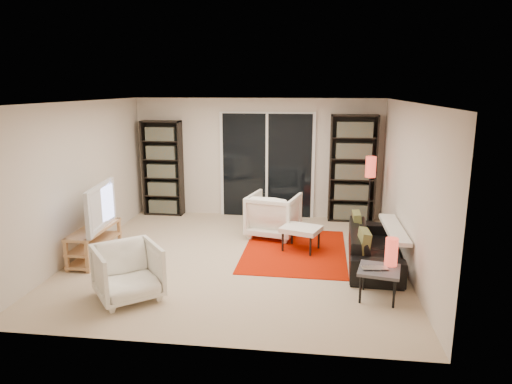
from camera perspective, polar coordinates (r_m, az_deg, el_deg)
floor at (r=7.21m, az=-2.30°, el=-8.25°), size 5.00×5.00×0.00m
wall_back at (r=9.30m, az=0.18°, el=4.27°), size 5.00×0.02×2.40m
wall_front at (r=4.50m, az=-7.70°, el=-5.37°), size 5.00×0.02×2.40m
wall_left at (r=7.68m, az=-21.11°, el=1.53°), size 0.02×5.00×2.40m
wall_right at (r=6.91m, az=18.52°, el=0.54°), size 0.02×5.00×2.40m
ceiling at (r=6.72m, az=-2.48°, el=11.19°), size 5.00×5.00×0.02m
sliding_door at (r=9.27m, az=1.38°, el=3.29°), size 1.92×0.08×2.16m
bookshelf_left at (r=9.61m, az=-11.58°, el=2.92°), size 0.80×0.30×1.95m
bookshelf_right at (r=9.12m, az=11.99°, el=2.86°), size 0.90×0.30×2.10m
tv_stand at (r=7.52m, az=-19.51°, el=-5.96°), size 0.38×1.18×0.50m
tv at (r=7.36m, az=-19.71°, el=-1.71°), size 0.29×1.19×0.68m
rug at (r=7.54m, az=4.86°, el=-7.28°), size 1.68×2.24×0.01m
sofa at (r=7.12m, az=14.56°, el=-6.61°), size 0.85×1.92×0.55m
armchair_back at (r=8.13m, az=2.21°, el=-2.87°), size 1.01×1.02×0.78m
armchair_front at (r=6.01m, az=-15.73°, el=-9.62°), size 1.06×1.07×0.70m
ottoman at (r=7.46m, az=5.66°, el=-4.75°), size 0.73×0.66×0.40m
side_table at (r=5.98m, az=15.14°, el=-9.62°), size 0.59×0.59×0.40m
laptop at (r=5.88m, az=14.73°, el=-9.38°), size 0.35×0.25×0.03m
table_lamp at (r=6.05m, az=16.57°, el=-7.18°), size 0.16×0.16×0.36m
floor_lamp at (r=8.53m, az=14.09°, el=2.13°), size 0.21×0.21×1.39m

